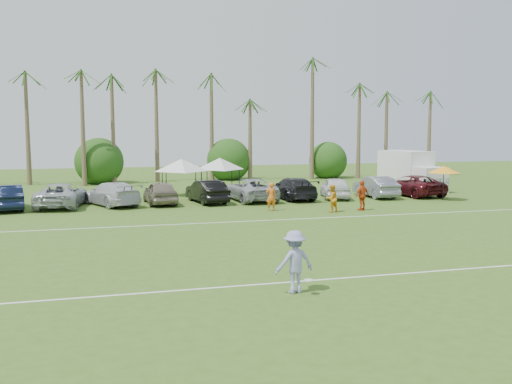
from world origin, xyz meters
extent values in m
plane|color=#3B5D1B|center=(0.00, 0.00, 0.00)|extent=(120.00, 120.00, 0.00)
cube|color=white|center=(0.00, 2.00, 0.01)|extent=(80.00, 0.10, 0.01)
cube|color=white|center=(0.00, 14.00, 0.01)|extent=(80.00, 0.10, 0.01)
cone|color=brown|center=(-12.00, 38.00, 5.00)|extent=(0.44, 0.44, 10.00)
cone|color=brown|center=(-8.00, 38.00, 5.50)|extent=(0.44, 0.44, 11.00)
cone|color=brown|center=(-4.00, 38.00, 4.00)|extent=(0.44, 0.44, 8.00)
cone|color=brown|center=(0.00, 38.00, 4.50)|extent=(0.44, 0.44, 9.00)
cone|color=brown|center=(4.00, 38.00, 5.00)|extent=(0.44, 0.44, 10.00)
cone|color=brown|center=(8.00, 38.00, 5.50)|extent=(0.44, 0.44, 11.00)
cone|color=brown|center=(13.00, 38.00, 4.00)|extent=(0.44, 0.44, 8.00)
cone|color=brown|center=(18.00, 38.00, 4.50)|extent=(0.44, 0.44, 9.00)
cone|color=brown|center=(23.00, 38.00, 5.00)|extent=(0.44, 0.44, 10.00)
cone|color=brown|center=(27.00, 38.00, 5.50)|extent=(0.44, 0.44, 11.00)
cylinder|color=brown|center=(-6.00, 39.00, 0.70)|extent=(0.30, 0.30, 1.40)
sphere|color=#1B4413|center=(-6.00, 39.00, 1.80)|extent=(4.00, 4.00, 4.00)
cylinder|color=brown|center=(6.00, 39.00, 0.70)|extent=(0.30, 0.30, 1.40)
sphere|color=#1B4413|center=(6.00, 39.00, 1.80)|extent=(4.00, 4.00, 4.00)
cylinder|color=brown|center=(16.00, 39.00, 0.70)|extent=(0.30, 0.30, 1.40)
sphere|color=#1B4413|center=(16.00, 39.00, 1.80)|extent=(4.00, 4.00, 4.00)
imported|color=orange|center=(3.71, 17.41, 0.85)|extent=(0.62, 0.41, 1.70)
imported|color=orange|center=(6.96, 15.93, 0.80)|extent=(0.92, 0.81, 1.61)
imported|color=#CB4816|center=(9.00, 16.14, 0.89)|extent=(1.13, 0.78, 1.79)
cube|color=white|center=(17.73, 26.26, 1.93)|extent=(2.90, 4.60, 2.35)
cube|color=white|center=(18.13, 23.28, 0.99)|extent=(2.37, 1.96, 1.98)
cube|color=black|center=(18.22, 22.58, 0.71)|extent=(2.18, 0.57, 0.94)
cube|color=#E5590C|center=(18.90, 26.42, 1.50)|extent=(0.22, 1.49, 0.85)
cylinder|color=black|center=(17.17, 23.34, 0.42)|extent=(0.39, 0.88, 0.85)
cylinder|color=black|center=(19.03, 23.59, 0.42)|extent=(0.39, 0.88, 0.85)
cylinder|color=black|center=(16.65, 27.26, 0.42)|extent=(0.39, 0.88, 0.85)
cylinder|color=black|center=(18.51, 27.50, 0.42)|extent=(0.39, 0.88, 0.85)
cylinder|color=black|center=(-1.56, 25.17, 0.90)|extent=(0.06, 0.06, 1.80)
cylinder|color=black|center=(0.93, 25.17, 0.90)|extent=(0.06, 0.06, 1.80)
cylinder|color=black|center=(-1.56, 27.66, 0.90)|extent=(0.06, 0.06, 1.80)
cylinder|color=black|center=(0.93, 27.66, 0.90)|extent=(0.06, 0.06, 1.80)
pyramid|color=silver|center=(-0.31, 26.42, 2.70)|extent=(3.88, 3.88, 0.90)
cylinder|color=black|center=(1.63, 26.74, 0.88)|extent=(0.06, 0.06, 1.77)
cylinder|color=black|center=(4.08, 26.74, 0.88)|extent=(0.06, 0.06, 1.77)
cylinder|color=black|center=(1.63, 29.20, 0.88)|extent=(0.06, 0.06, 1.77)
cylinder|color=black|center=(4.08, 29.20, 0.88)|extent=(0.06, 0.06, 1.77)
pyramid|color=silver|center=(2.86, 27.97, 2.65)|extent=(3.82, 3.82, 0.88)
cylinder|color=black|center=(16.47, 19.08, 1.06)|extent=(0.05, 0.05, 2.11)
cone|color=#FF9D1A|center=(16.47, 19.08, 2.11)|extent=(2.11, 2.11, 0.48)
imported|color=#9290CC|center=(-0.63, 0.89, 0.93)|extent=(1.29, 0.85, 1.86)
cylinder|color=white|center=(-0.31, 0.53, 0.44)|extent=(0.27, 0.27, 0.03)
imported|color=black|center=(-11.40, 22.09, 0.75)|extent=(2.39, 4.78, 1.50)
imported|color=#B0B4BB|center=(-8.36, 22.41, 0.75)|extent=(3.22, 5.71, 1.50)
imported|color=silver|center=(-5.32, 22.42, 0.75)|extent=(3.96, 5.60, 1.50)
imported|color=gray|center=(-2.28, 22.27, 0.75)|extent=(2.06, 4.52, 1.50)
imported|color=black|center=(0.75, 22.17, 0.75)|extent=(2.27, 4.76, 1.50)
imported|color=#A6AAB0|center=(3.79, 22.42, 0.75)|extent=(2.89, 5.58, 1.50)
imported|color=black|center=(6.83, 22.48, 0.75)|extent=(2.28, 5.25, 1.50)
imported|color=white|center=(9.87, 22.19, 0.75)|extent=(2.92, 4.73, 1.50)
imported|color=gray|center=(12.91, 21.99, 0.75)|extent=(1.64, 4.58, 1.50)
imported|color=#53131A|center=(15.94, 22.14, 0.75)|extent=(2.99, 5.63, 1.50)
camera|label=1|loc=(-6.12, -14.61, 4.79)|focal=40.00mm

